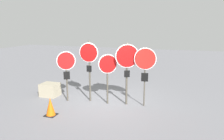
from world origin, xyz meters
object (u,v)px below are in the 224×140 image
object	(u,v)px
stop_sign_4	(145,63)
traffic_cone_0	(50,107)
storage_crate	(50,90)
stop_sign_0	(66,66)
stop_sign_3	(127,62)
stop_sign_1	(89,59)
stop_sign_2	(108,68)

from	to	relation	value
stop_sign_4	traffic_cone_0	world-z (taller)	stop_sign_4
storage_crate	stop_sign_0	bearing A→B (deg)	-17.71
stop_sign_0	stop_sign_4	bearing A→B (deg)	-26.08
traffic_cone_0	storage_crate	xyz separation A→B (m)	(-1.25, 1.80, -0.03)
storage_crate	stop_sign_3	bearing A→B (deg)	0.62
stop_sign_4	traffic_cone_0	bearing A→B (deg)	-155.04
storage_crate	traffic_cone_0	bearing A→B (deg)	-55.31
stop_sign_1	stop_sign_3	size ratio (longest dim) A/B	1.03
stop_sign_3	stop_sign_4	xyz separation A→B (m)	(0.68, 0.05, 0.00)
stop_sign_3	traffic_cone_0	xyz separation A→B (m)	(-2.23, -1.84, -1.39)
stop_sign_3	traffic_cone_0	bearing A→B (deg)	-164.41
stop_sign_3	storage_crate	distance (m)	3.76
stop_sign_1	stop_sign_2	world-z (taller)	stop_sign_1
stop_sign_1	traffic_cone_0	distance (m)	2.37
stop_sign_0	stop_sign_4	xyz separation A→B (m)	(3.09, 0.43, 0.22)
stop_sign_0	stop_sign_3	bearing A→B (deg)	-25.00
stop_sign_0	stop_sign_3	distance (m)	2.45
stop_sign_0	stop_sign_4	distance (m)	3.13
stop_sign_4	storage_crate	bearing A→B (deg)	173.20
stop_sign_2	stop_sign_4	size ratio (longest dim) A/B	0.88
stop_sign_4	storage_crate	distance (m)	4.40
stop_sign_1	storage_crate	bearing A→B (deg)	175.49
stop_sign_0	storage_crate	size ratio (longest dim) A/B	2.77
stop_sign_3	traffic_cone_0	distance (m)	3.21
stop_sign_0	stop_sign_2	size ratio (longest dim) A/B	1.04
stop_sign_3	storage_crate	xyz separation A→B (m)	(-3.48, -0.04, -1.43)
stop_sign_4	traffic_cone_0	xyz separation A→B (m)	(-2.91, -1.89, -1.40)
stop_sign_2	stop_sign_0	bearing A→B (deg)	153.89
storage_crate	stop_sign_2	bearing A→B (deg)	-2.06
stop_sign_4	storage_crate	world-z (taller)	stop_sign_4
stop_sign_0	stop_sign_3	world-z (taller)	stop_sign_3
stop_sign_2	stop_sign_4	bearing A→B (deg)	-26.98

